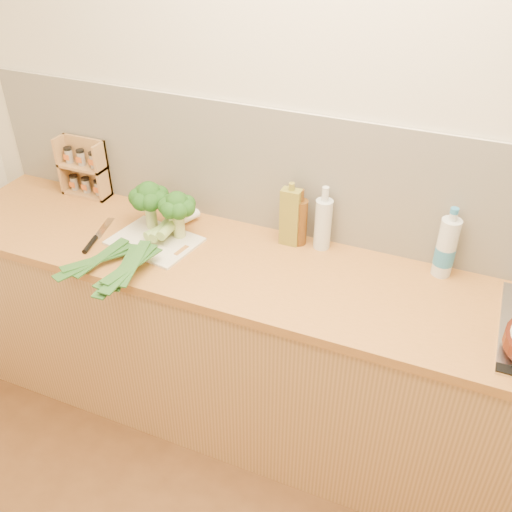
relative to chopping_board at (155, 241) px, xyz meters
The scene contains 14 objects.
room_shell 0.76m from the chopping_board, 24.98° to the left, with size 3.50×3.50×3.50m.
counter 0.79m from the chopping_board, ahead, with size 3.20×0.62×0.90m.
chopping_board is the anchor object (origin of this frame).
broccoli_left 0.19m from the chopping_board, 125.28° to the left, with size 0.17×0.17×0.22m.
broccoli_right 0.18m from the chopping_board, 40.47° to the left, with size 0.16×0.16×0.21m.
leek_front 0.04m from the chopping_board, 149.83° to the right, with size 0.31×0.67×0.04m.
leek_mid 0.07m from the chopping_board, 64.15° to the right, with size 0.11×0.68×0.04m.
leek_back 0.11m from the chopping_board, 44.47° to the right, with size 0.10×0.64×0.04m.
chefs_knife 0.26m from the chopping_board, 157.75° to the right, with size 0.09×0.29×0.02m.
spice_rack 0.59m from the chopping_board, 153.91° to the left, with size 0.23×0.09×0.28m.
oil_tin 0.58m from the chopping_board, 22.28° to the left, with size 0.08×0.05×0.28m.
glass_bottle 0.71m from the chopping_board, 20.04° to the left, with size 0.07×0.07×0.28m.
amber_bottle 0.62m from the chopping_board, 22.42° to the left, with size 0.06×0.06×0.25m.
water_bottle 1.18m from the chopping_board, 11.79° to the left, with size 0.08×0.08×0.27m.
Camera 1 is at (0.53, -0.50, 2.22)m, focal length 40.00 mm.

